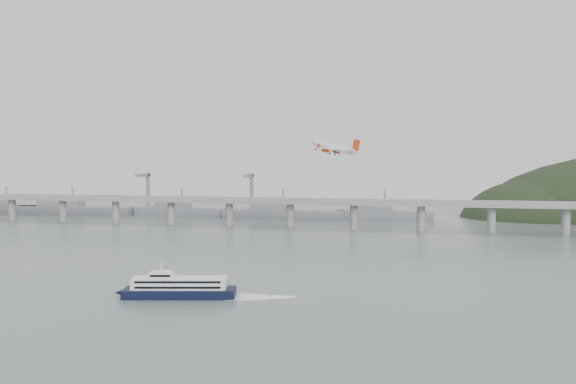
# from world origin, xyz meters

# --- Properties ---
(ground) EXTENTS (900.00, 900.00, 0.00)m
(ground) POSITION_xyz_m (0.00, 0.00, 0.00)
(ground) COLOR slate
(ground) RESTS_ON ground
(bridge) EXTENTS (800.00, 22.00, 23.90)m
(bridge) POSITION_xyz_m (-1.15, 200.00, 17.65)
(bridge) COLOR gray
(bridge) RESTS_ON ground
(distant_fleet) EXTENTS (453.00, 60.90, 40.00)m
(distant_fleet) POSITION_xyz_m (-155.36, 265.08, 6.22)
(distant_fleet) COLOR slate
(distant_fleet) RESTS_ON ground
(ferry) EXTENTS (69.41, 23.03, 13.22)m
(ferry) POSITION_xyz_m (-23.81, -30.16, 3.59)
(ferry) COLOR black
(ferry) RESTS_ON ground
(airliner) EXTENTS (34.23, 32.49, 10.98)m
(airliner) POSITION_xyz_m (16.85, 105.74, 60.04)
(airliner) COLOR white
(airliner) RESTS_ON ground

